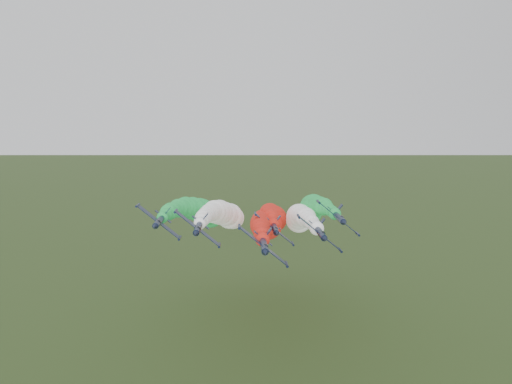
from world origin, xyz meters
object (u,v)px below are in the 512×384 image
jet_inner_right (300,218)px  jet_outer_right (312,209)px  jet_lead (265,224)px  jet_trail (272,217)px  jet_inner_left (224,215)px  jet_outer_left (200,211)px

jet_inner_right → jet_outer_right: 8.61m
jet_lead → jet_trail: (3.70, 24.54, -2.28)m
jet_inner_right → jet_inner_left: bearing=-178.6°
jet_inner_left → jet_inner_right: 24.17m
jet_lead → jet_trail: size_ratio=0.99×
jet_inner_left → jet_trail: jet_inner_left is taller
jet_lead → jet_trail: jet_lead is taller
jet_trail → jet_lead: bearing=-98.6°
jet_outer_left → jet_outer_right: 37.25m
jet_outer_right → jet_lead: bearing=-137.0°
jet_outer_left → jet_trail: bearing=20.5°
jet_lead → jet_outer_right: jet_outer_right is taller
jet_lead → jet_outer_right: size_ratio=1.00×
jet_inner_right → jet_trail: 18.08m
jet_inner_left → jet_outer_left: (-8.20, 7.54, -0.24)m
jet_inner_left → jet_inner_right: (24.13, 0.61, -1.31)m
jet_inner_left → jet_outer_right: (29.05, 7.45, 0.40)m
jet_inner_left → jet_trail: bearing=45.6°
jet_lead → jet_outer_right: (16.38, 15.26, 2.00)m
jet_inner_left → jet_lead: bearing=-31.7°
jet_lead → jet_outer_left: size_ratio=1.00×
jet_lead → jet_inner_left: 14.97m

